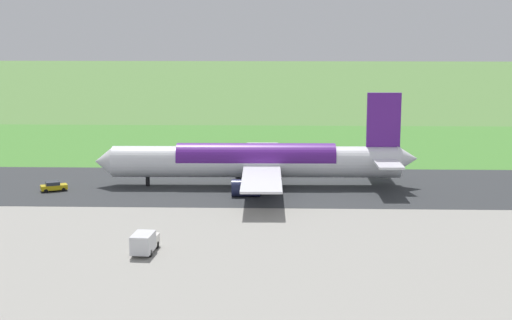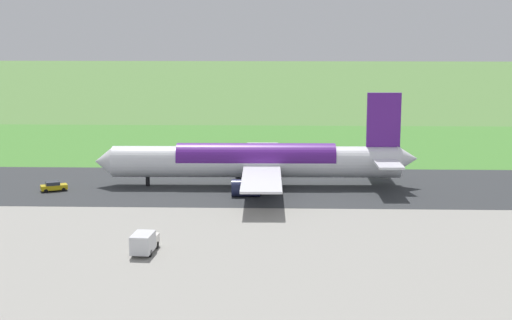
# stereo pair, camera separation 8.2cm
# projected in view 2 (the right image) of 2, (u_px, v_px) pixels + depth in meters

# --- Properties ---
(ground_plane) EXTENTS (800.00, 800.00, 0.00)m
(ground_plane) POSITION_uv_depth(u_px,v_px,m) (334.00, 187.00, 129.87)
(ground_plane) COLOR #547F3D
(runway_asphalt) EXTENTS (600.00, 31.14, 0.06)m
(runway_asphalt) POSITION_uv_depth(u_px,v_px,m) (334.00, 187.00, 129.86)
(runway_asphalt) COLOR #2D3033
(runway_asphalt) RESTS_ON ground
(grass_verge_foreground) EXTENTS (600.00, 80.00, 0.04)m
(grass_verge_foreground) POSITION_uv_depth(u_px,v_px,m) (323.00, 151.00, 165.15)
(grass_verge_foreground) COLOR #478534
(grass_verge_foreground) RESTS_ON ground
(airliner_main) EXTENTS (54.03, 44.10, 15.88)m
(airliner_main) POSITION_uv_depth(u_px,v_px,m) (258.00, 161.00, 129.51)
(airliner_main) COLOR white
(airliner_main) RESTS_ON ground
(service_car_followme) EXTENTS (4.57, 3.35, 1.62)m
(service_car_followme) POSITION_uv_depth(u_px,v_px,m) (54.00, 186.00, 126.37)
(service_car_followme) COLOR gold
(service_car_followme) RESTS_ON ground
(service_truck_fuel) EXTENTS (2.72, 5.97, 2.65)m
(service_truck_fuel) POSITION_uv_depth(u_px,v_px,m) (144.00, 242.00, 92.61)
(service_truck_fuel) COLOR silver
(service_truck_fuel) RESTS_ON ground
(no_stopping_sign) EXTENTS (0.60, 0.10, 2.22)m
(no_stopping_sign) POSITION_uv_depth(u_px,v_px,m) (292.00, 149.00, 160.28)
(no_stopping_sign) COLOR slate
(no_stopping_sign) RESTS_ON ground
(traffic_cone_orange) EXTENTS (0.40, 0.40, 0.55)m
(traffic_cone_orange) POSITION_uv_depth(u_px,v_px,m) (273.00, 150.00, 165.18)
(traffic_cone_orange) COLOR orange
(traffic_cone_orange) RESTS_ON ground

